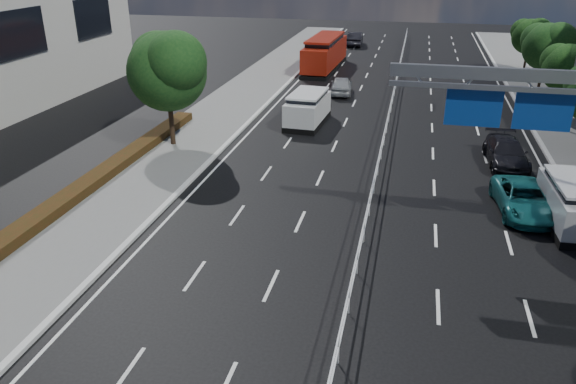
% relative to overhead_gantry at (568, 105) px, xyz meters
% --- Properties ---
extents(kerb_near, '(0.25, 140.00, 0.15)m').
position_rel_overhead_gantry_xyz_m(kerb_near, '(-15.74, -10.05, -5.54)').
color(kerb_near, silver).
rests_on(kerb_near, ground).
extents(median_fence, '(0.05, 85.00, 1.02)m').
position_rel_overhead_gantry_xyz_m(median_fence, '(-6.74, 12.45, -5.08)').
color(median_fence, silver).
rests_on(median_fence, ground).
extents(hedge_near, '(1.00, 36.00, 0.44)m').
position_rel_overhead_gantry_xyz_m(hedge_near, '(-20.04, -5.05, -5.25)').
color(hedge_near, black).
rests_on(hedge_near, sidewalk_near).
extents(overhead_gantry, '(10.24, 0.38, 7.45)m').
position_rel_overhead_gantry_xyz_m(overhead_gantry, '(0.00, 0.00, 0.00)').
color(overhead_gantry, gray).
rests_on(overhead_gantry, ground).
extents(streetlight_far, '(2.78, 2.40, 9.00)m').
position_rel_overhead_gantry_xyz_m(streetlight_far, '(3.76, 15.95, -0.40)').
color(streetlight_far, gray).
rests_on(streetlight_far, ground).
extents(near_tree_back, '(4.84, 4.51, 6.69)m').
position_rel_overhead_gantry_xyz_m(near_tree_back, '(-18.68, 7.92, -1.00)').
color(near_tree_back, black).
rests_on(near_tree_back, ground).
extents(far_tree_f, '(3.52, 3.28, 5.02)m').
position_rel_overhead_gantry_xyz_m(far_tree_f, '(4.50, 19.43, -2.12)').
color(far_tree_f, black).
rests_on(far_tree_f, ground).
extents(far_tree_g, '(3.96, 3.69, 5.45)m').
position_rel_overhead_gantry_xyz_m(far_tree_g, '(4.51, 26.92, -1.85)').
color(far_tree_g, black).
rests_on(far_tree_g, ground).
extents(far_tree_h, '(3.41, 3.18, 4.91)m').
position_rel_overhead_gantry_xyz_m(far_tree_h, '(4.50, 34.43, -2.18)').
color(far_tree_h, black).
rests_on(far_tree_h, ground).
extents(white_minivan, '(2.38, 4.96, 2.10)m').
position_rel_overhead_gantry_xyz_m(white_minivan, '(-11.93, 14.03, -4.57)').
color(white_minivan, black).
rests_on(white_minivan, ground).
extents(red_bus, '(2.85, 10.30, 3.05)m').
position_rel_overhead_gantry_xyz_m(red_bus, '(-13.71, 31.80, -4.02)').
color(red_bus, black).
rests_on(red_bus, ground).
extents(near_car_silver, '(1.95, 4.11, 1.36)m').
position_rel_overhead_gantry_xyz_m(near_car_silver, '(-10.89, 22.65, -4.93)').
color(near_car_silver, '#9A9DA1').
rests_on(near_car_silver, ground).
extents(near_car_dark, '(1.79, 4.70, 1.53)m').
position_rel_overhead_gantry_xyz_m(near_car_dark, '(-12.47, 46.27, -4.84)').
color(near_car_dark, black).
rests_on(near_car_dark, ground).
extents(silver_minivan, '(2.23, 4.85, 1.98)m').
position_rel_overhead_gantry_xyz_m(silver_minivan, '(1.56, 2.17, -4.63)').
color(silver_minivan, black).
rests_on(silver_minivan, ground).
extents(parked_car_teal, '(2.52, 4.78, 1.28)m').
position_rel_overhead_gantry_xyz_m(parked_car_teal, '(-0.24, 2.98, -4.97)').
color(parked_car_teal, '#156062').
rests_on(parked_car_teal, ground).
extents(parked_car_dark, '(2.15, 4.81, 1.37)m').
position_rel_overhead_gantry_xyz_m(parked_car_dark, '(-0.24, 8.95, -4.92)').
color(parked_car_dark, black).
rests_on(parked_car_dark, ground).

